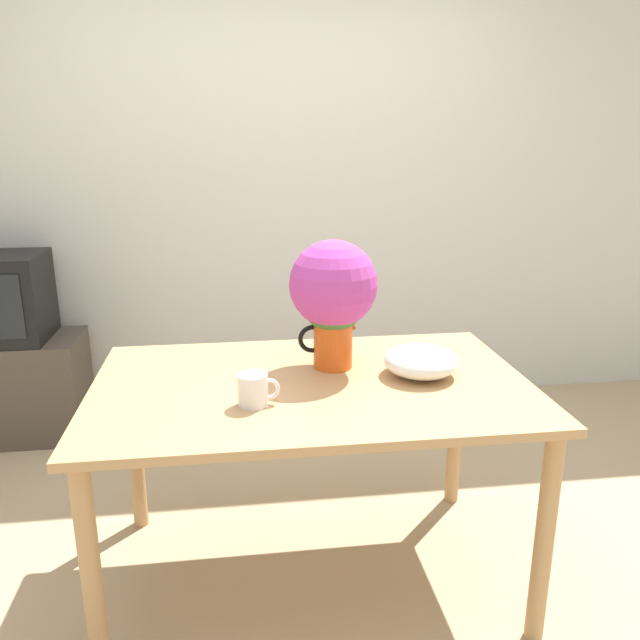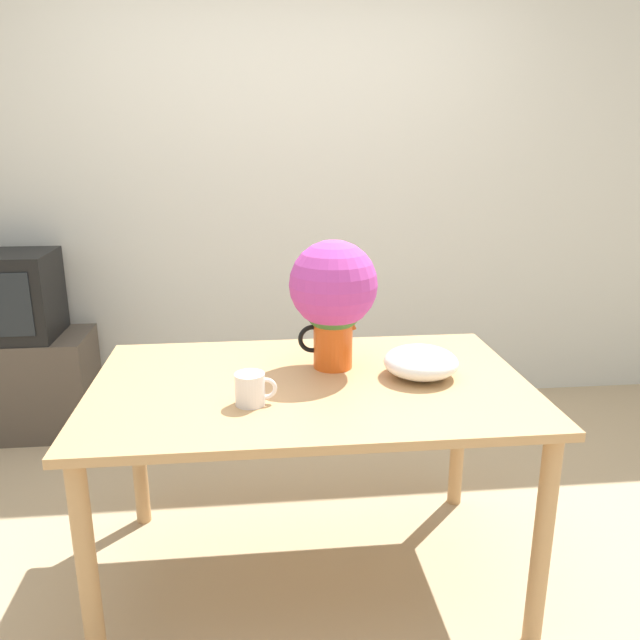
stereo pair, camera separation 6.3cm
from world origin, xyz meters
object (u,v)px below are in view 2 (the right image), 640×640
at_px(flower_vase, 333,293).
at_px(white_bowl, 421,362).
at_px(coffee_mug, 251,389).
at_px(tv_set, 6,296).

xyz_separation_m(flower_vase, white_bowl, (0.29, -0.13, -0.22)).
height_order(flower_vase, white_bowl, flower_vase).
height_order(coffee_mug, tv_set, tv_set).
xyz_separation_m(flower_vase, tv_set, (-1.59, 1.22, -0.27)).
bearing_deg(white_bowl, coffee_mug, -163.27).
xyz_separation_m(flower_vase, coffee_mug, (-0.30, -0.30, -0.23)).
relative_size(flower_vase, white_bowl, 1.79).
bearing_deg(white_bowl, tv_set, 144.39).
height_order(flower_vase, coffee_mug, flower_vase).
bearing_deg(tv_set, white_bowl, -35.61).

